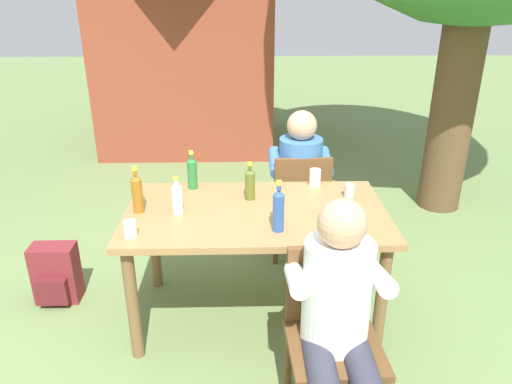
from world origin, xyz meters
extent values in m
plane|color=#6B844C|center=(0.00, 0.00, 0.00)|extent=(24.00, 24.00, 0.00)
cube|color=#A37547|center=(0.00, 0.00, 0.74)|extent=(1.57, 0.89, 0.04)
cylinder|color=brown|center=(-0.70, -0.36, 0.36)|extent=(0.07, 0.07, 0.72)
cylinder|color=brown|center=(0.70, -0.36, 0.36)|extent=(0.07, 0.07, 0.72)
cylinder|color=brown|center=(-0.70, 0.36, 0.36)|extent=(0.07, 0.07, 0.72)
cylinder|color=brown|center=(0.70, 0.36, 0.36)|extent=(0.07, 0.07, 0.72)
cube|color=brown|center=(0.35, -0.82, 0.43)|extent=(0.46, 0.46, 0.04)
cube|color=brown|center=(0.34, -0.62, 0.66)|extent=(0.42, 0.06, 0.42)
cylinder|color=brown|center=(0.15, -0.64, 0.21)|extent=(0.04, 0.04, 0.41)
cylinder|color=brown|center=(0.53, -0.62, 0.21)|extent=(0.04, 0.04, 0.41)
cube|color=brown|center=(0.35, 0.82, 0.43)|extent=(0.45, 0.45, 0.04)
cube|color=brown|center=(0.36, 0.62, 0.66)|extent=(0.42, 0.05, 0.42)
cylinder|color=brown|center=(0.54, 1.02, 0.21)|extent=(0.04, 0.04, 0.41)
cylinder|color=brown|center=(0.16, 1.01, 0.21)|extent=(0.04, 0.04, 0.41)
cylinder|color=brown|center=(0.55, 0.64, 0.21)|extent=(0.04, 0.04, 0.41)
cylinder|color=brown|center=(0.17, 0.63, 0.21)|extent=(0.04, 0.04, 0.41)
cylinder|color=white|center=(0.35, -0.77, 0.71)|extent=(0.32, 0.32, 0.52)
sphere|color=tan|center=(0.35, -0.77, 1.07)|extent=(0.22, 0.22, 0.22)
cylinder|color=#383847|center=(0.26, -0.97, 0.45)|extent=(0.14, 0.40, 0.14)
cylinder|color=white|center=(0.16, -0.77, 0.79)|extent=(0.09, 0.31, 0.16)
cylinder|color=#383847|center=(0.44, -0.97, 0.45)|extent=(0.14, 0.40, 0.14)
cylinder|color=white|center=(0.54, -0.77, 0.79)|extent=(0.09, 0.31, 0.16)
cylinder|color=#3D70B2|center=(0.35, 0.77, 0.71)|extent=(0.32, 0.32, 0.52)
sphere|color=tan|center=(0.35, 0.77, 1.07)|extent=(0.22, 0.22, 0.22)
cylinder|color=#383847|center=(0.44, 0.97, 0.45)|extent=(0.14, 0.40, 0.14)
cylinder|color=#383847|center=(0.44, 1.17, 0.23)|extent=(0.11, 0.11, 0.45)
cylinder|color=#3D70B2|center=(0.54, 0.77, 0.79)|extent=(0.09, 0.31, 0.16)
cylinder|color=#383847|center=(0.26, 0.97, 0.45)|extent=(0.14, 0.40, 0.14)
cylinder|color=#383847|center=(0.26, 1.17, 0.23)|extent=(0.11, 0.11, 0.45)
cylinder|color=#3D70B2|center=(0.16, 0.77, 0.79)|extent=(0.09, 0.31, 0.16)
cylinder|color=#566623|center=(-0.03, 0.17, 0.85)|extent=(0.06, 0.06, 0.18)
cone|color=#566623|center=(-0.03, 0.17, 0.95)|extent=(0.06, 0.06, 0.02)
cylinder|color=#566623|center=(-0.03, 0.17, 0.98)|extent=(0.03, 0.03, 0.02)
cylinder|color=yellow|center=(-0.03, 0.17, 1.00)|extent=(0.03, 0.03, 0.02)
cylinder|color=#2D56A3|center=(0.12, -0.26, 0.87)|extent=(0.06, 0.06, 0.21)
cone|color=#2D56A3|center=(0.12, -0.26, 0.99)|extent=(0.06, 0.06, 0.03)
cylinder|color=#2D56A3|center=(0.12, -0.26, 1.02)|extent=(0.03, 0.03, 0.03)
cylinder|color=yellow|center=(0.12, -0.26, 1.05)|extent=(0.03, 0.03, 0.02)
cylinder|color=#996019|center=(-0.70, 0.00, 0.87)|extent=(0.06, 0.06, 0.21)
cone|color=#996019|center=(-0.70, 0.00, 0.99)|extent=(0.06, 0.06, 0.03)
cylinder|color=#996019|center=(-0.70, 0.00, 1.01)|extent=(0.03, 0.03, 0.03)
cylinder|color=yellow|center=(-0.70, 0.00, 1.04)|extent=(0.03, 0.03, 0.02)
cylinder|color=white|center=(-0.46, -0.02, 0.85)|extent=(0.06, 0.06, 0.17)
cone|color=white|center=(-0.46, -0.02, 0.94)|extent=(0.06, 0.06, 0.02)
cylinder|color=white|center=(-0.46, -0.02, 0.97)|extent=(0.03, 0.03, 0.02)
cylinder|color=yellow|center=(-0.46, -0.02, 0.99)|extent=(0.03, 0.03, 0.02)
cylinder|color=#287A38|center=(-0.41, 0.35, 0.86)|extent=(0.06, 0.06, 0.19)
cone|color=#287A38|center=(-0.41, 0.35, 0.96)|extent=(0.06, 0.06, 0.03)
cylinder|color=#287A38|center=(-0.41, 0.35, 0.99)|extent=(0.03, 0.03, 0.03)
cylinder|color=yellow|center=(-0.41, 0.35, 1.01)|extent=(0.03, 0.03, 0.02)
cylinder|color=white|center=(0.41, 0.38, 0.82)|extent=(0.08, 0.08, 0.11)
cylinder|color=silver|center=(-0.68, -0.31, 0.81)|extent=(0.07, 0.07, 0.09)
cylinder|color=#B2B7BC|center=(0.60, 0.18, 0.81)|extent=(0.07, 0.07, 0.09)
cube|color=maroon|center=(-1.35, 0.21, 0.21)|extent=(0.29, 0.16, 0.42)
cube|color=maroon|center=(-1.35, 0.10, 0.13)|extent=(0.21, 0.06, 0.18)
cylinder|color=brown|center=(1.83, 1.66, 1.18)|extent=(0.39, 0.39, 2.36)
cube|color=brown|center=(-0.78, 3.89, 1.06)|extent=(2.12, 1.88, 2.13)
camera|label=1|loc=(-0.07, -2.62, 2.03)|focal=34.01mm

